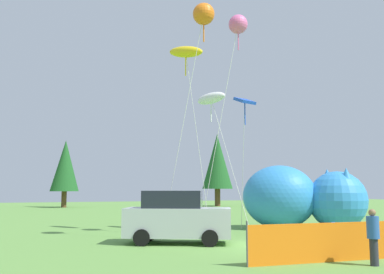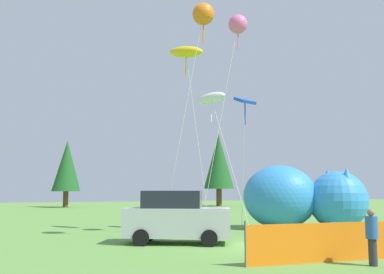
{
  "view_description": "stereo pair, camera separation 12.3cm",
  "coord_description": "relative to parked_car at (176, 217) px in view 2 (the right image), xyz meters",
  "views": [
    {
      "loc": [
        -8.34,
        -14.84,
        2.23
      ],
      "look_at": [
        -0.84,
        5.3,
        4.83
      ],
      "focal_mm": 40.0,
      "sensor_mm": 36.0,
      "label": 1
    },
    {
      "loc": [
        -8.22,
        -14.89,
        2.23
      ],
      "look_at": [
        -0.84,
        5.3,
        4.83
      ],
      "focal_mm": 40.0,
      "sensor_mm": 36.0,
      "label": 2
    }
  ],
  "objects": [
    {
      "name": "ground_plane",
      "position": [
        2.71,
        -2.06,
        -1.05
      ],
      "size": [
        120.0,
        120.0,
        0.0
      ],
      "primitive_type": "plane",
      "color": "#609342"
    },
    {
      "name": "parked_car",
      "position": [
        0.0,
        0.0,
        0.0
      ],
      "size": [
        4.65,
        3.41,
        2.14
      ],
      "rotation": [
        0.0,
        0.0,
        -0.43
      ],
      "color": "#B7BCC1",
      "rests_on": "ground"
    },
    {
      "name": "folding_chair",
      "position": [
        5.67,
        -2.84,
        -0.51
      ],
      "size": [
        0.69,
        0.69,
        0.92
      ],
      "rotation": [
        0.0,
        0.0,
        -0.96
      ],
      "color": "#1959A5",
      "rests_on": "ground"
    },
    {
      "name": "inflatable_cat",
      "position": [
        8.4,
        3.57,
        0.58
      ],
      "size": [
        6.92,
        5.83,
        3.54
      ],
      "rotation": [
        0.0,
        0.0,
        -0.56
      ],
      "color": "#338CD8",
      "rests_on": "ground"
    },
    {
      "name": "safety_fence",
      "position": [
        4.04,
        -5.86,
        -0.46
      ],
      "size": [
        7.67,
        0.35,
        1.3
      ],
      "rotation": [
        0.0,
        0.0,
        -0.04
      ],
      "color": "orange",
      "rests_on": "ground"
    },
    {
      "name": "spectator_in_green_shirt",
      "position": [
        3.79,
        -6.8,
        -0.16
      ],
      "size": [
        0.36,
        0.36,
        1.63
      ],
      "color": "#2D2D38",
      "rests_on": "ground"
    },
    {
      "name": "kite_white_ghost",
      "position": [
        3.32,
        4.15,
        6.04
      ],
      "size": [
        1.61,
        3.85,
        7.54
      ],
      "color": "silver",
      "rests_on": "ground"
    },
    {
      "name": "kite_pink_octopus",
      "position": [
        3.45,
        1.07,
        9.1
      ],
      "size": [
        2.37,
        0.94,
        10.66
      ],
      "color": "silver",
      "rests_on": "ground"
    },
    {
      "name": "kite_blue_box",
      "position": [
        4.93,
        3.32,
        5.74
      ],
      "size": [
        1.03,
        2.06,
        7.17
      ],
      "color": "silver",
      "rests_on": "ground"
    },
    {
      "name": "kite_orange_flower",
      "position": [
        1.28,
        0.17,
        8.95
      ],
      "size": [
        2.06,
        1.65,
        10.53
      ],
      "color": "silver",
      "rests_on": "ground"
    },
    {
      "name": "kite_yellow_hero",
      "position": [
        1.71,
        3.77,
        8.34
      ],
      "size": [
        2.07,
        2.11,
        9.98
      ],
      "color": "silver",
      "rests_on": "ground"
    },
    {
      "name": "horizon_tree_east",
      "position": [
        16.67,
        33.65,
        4.65
      ],
      "size": [
        3.89,
        3.89,
        9.29
      ],
      "color": "brown",
      "rests_on": "ground"
    },
    {
      "name": "horizon_tree_northeast",
      "position": [
        -2.01,
        36.72,
        3.89
      ],
      "size": [
        3.37,
        3.37,
        8.05
      ],
      "color": "brown",
      "rests_on": "ground"
    }
  ]
}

